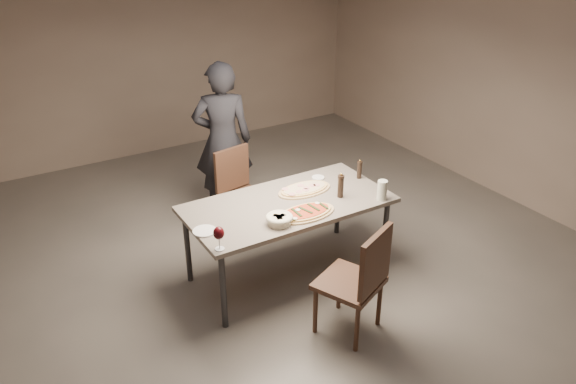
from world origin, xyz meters
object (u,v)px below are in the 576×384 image
dining_table (288,208)px  ham_pizza (304,189)px  chair_far (239,187)px  chair_near (360,277)px  zucchini_pizza (306,213)px  pepper_mill_left (341,186)px  bread_basket (279,219)px  diner (223,141)px  carafe (382,190)px

dining_table → ham_pizza: size_ratio=3.44×
chair_far → ham_pizza: bearing=97.5°
chair_far → chair_near: bearing=81.5°
ham_pizza → chair_far: 0.89m
zucchini_pizza → pepper_mill_left: size_ratio=2.30×
dining_table → bread_basket: bread_basket is taller
chair_near → diner: size_ratio=0.57×
zucchini_pizza → bread_basket: (-0.27, -0.02, 0.03)m
carafe → chair_far: size_ratio=0.20×
pepper_mill_left → zucchini_pizza: bearing=-165.8°
dining_table → zucchini_pizza: (0.02, -0.26, 0.07)m
diner → dining_table: bearing=111.8°
zucchini_pizza → bread_basket: size_ratio=2.40×
carafe → pepper_mill_left: bearing=141.2°
ham_pizza → chair_far: size_ratio=0.58×
dining_table → zucchini_pizza: size_ratio=3.37×
dining_table → carafe: size_ratio=9.95×
bread_basket → carafe: 0.99m
zucchini_pizza → pepper_mill_left: 0.46m
dining_table → pepper_mill_left: pepper_mill_left is taller
carafe → dining_table: bearing=152.6°
ham_pizza → carafe: carafe is taller
dining_table → carafe: carafe is taller
pepper_mill_left → bread_basket: bearing=-169.3°
pepper_mill_left → chair_far: size_ratio=0.26×
pepper_mill_left → chair_far: pepper_mill_left is taller
chair_near → chair_far: size_ratio=1.06×
dining_table → zucchini_pizza: zucchini_pizza is taller
ham_pizza → carafe: (0.49, -0.49, 0.07)m
zucchini_pizza → ham_pizza: zucchini_pizza is taller
carafe → bread_basket: bearing=174.6°
pepper_mill_left → diner: 1.59m
ham_pizza → bread_basket: bearing=-145.2°
chair_near → chair_far: chair_near is taller
ham_pizza → bread_basket: size_ratio=2.36×
chair_near → chair_far: bearing=68.4°
dining_table → diner: size_ratio=1.06×
bread_basket → chair_far: 1.26m
bread_basket → diner: 1.70m
ham_pizza → carafe: size_ratio=2.89×
zucchini_pizza → carafe: size_ratio=2.95×
zucchini_pizza → carafe: 0.73m
ham_pizza → pepper_mill_left: (0.21, -0.26, 0.09)m
ham_pizza → chair_near: 1.13m
ham_pizza → pepper_mill_left: size_ratio=2.25×
ham_pizza → chair_far: chair_far is taller
dining_table → ham_pizza: (0.24, 0.11, 0.07)m
pepper_mill_left → chair_near: (-0.40, -0.83, -0.32)m
chair_far → zucchini_pizza: bearing=81.3°
pepper_mill_left → diner: bearing=105.3°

